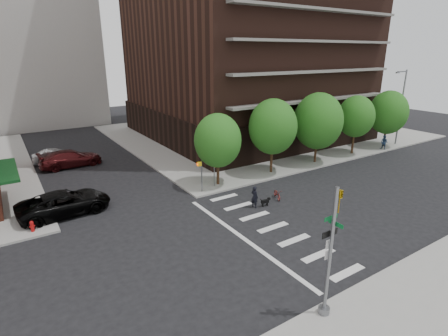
% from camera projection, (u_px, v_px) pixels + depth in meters
% --- Properties ---
extents(ground, '(120.00, 120.00, 0.00)m').
position_uv_depth(ground, '(236.00, 240.00, 21.72)').
color(ground, black).
rests_on(ground, ground).
extents(sidewalk_ne, '(39.00, 33.00, 0.15)m').
position_uv_depth(sidewalk_ne, '(259.00, 131.00, 50.98)').
color(sidewalk_ne, gray).
rests_on(sidewalk_ne, ground).
extents(crosswalk, '(3.85, 13.00, 0.01)m').
position_uv_depth(crosswalk, '(264.00, 230.00, 22.86)').
color(crosswalk, silver).
rests_on(crosswalk, ground).
extents(tree_a, '(4.00, 4.00, 5.90)m').
position_uv_depth(tree_a, '(218.00, 141.00, 29.27)').
color(tree_a, '#301E11').
rests_on(tree_a, sidewalk_ne).
extents(tree_b, '(4.50, 4.50, 6.65)m').
position_uv_depth(tree_b, '(273.00, 127.00, 32.21)').
color(tree_b, '#301E11').
rests_on(tree_b, sidewalk_ne).
extents(tree_c, '(5.00, 5.00, 6.80)m').
position_uv_depth(tree_c, '(318.00, 121.00, 35.34)').
color(tree_c, '#301E11').
rests_on(tree_c, sidewalk_ne).
extents(tree_d, '(4.00, 4.00, 6.20)m').
position_uv_depth(tree_d, '(356.00, 116.00, 38.47)').
color(tree_d, '#301E11').
rests_on(tree_d, sidewalk_ne).
extents(tree_e, '(4.50, 4.50, 6.35)m').
position_uv_depth(tree_e, '(388.00, 112.00, 41.60)').
color(tree_e, '#301E11').
rests_on(tree_e, sidewalk_ne).
extents(traffic_signal, '(0.90, 0.75, 6.00)m').
position_uv_depth(traffic_signal, '(329.00, 263.00, 14.66)').
color(traffic_signal, slate).
rests_on(traffic_signal, sidewalk_s).
extents(pedestrian_signal, '(2.18, 0.67, 2.60)m').
position_uv_depth(pedestrian_signal, '(204.00, 171.00, 28.64)').
color(pedestrian_signal, slate).
rests_on(pedestrian_signal, sidewalk_ne).
extents(fire_hydrant, '(0.24, 0.24, 0.73)m').
position_uv_depth(fire_hydrant, '(32.00, 226.00, 22.33)').
color(fire_hydrant, '#A50C0C').
rests_on(fire_hydrant, sidewalk_nw).
extents(streetlamp, '(2.14, 0.22, 9.00)m').
position_uv_depth(streetlamp, '(401.00, 103.00, 41.97)').
color(streetlamp, slate).
rests_on(streetlamp, sidewalk_ne).
extents(parked_car_black, '(3.43, 6.49, 1.74)m').
position_uv_depth(parked_car_black, '(65.00, 203.00, 24.90)').
color(parked_car_black, black).
rests_on(parked_car_black, ground).
extents(parked_car_maroon, '(2.74, 6.08, 1.73)m').
position_uv_depth(parked_car_maroon, '(71.00, 158.00, 35.33)').
color(parked_car_maroon, '#471113').
rests_on(parked_car_maroon, ground).
extents(parked_car_silver, '(1.90, 4.56, 1.47)m').
position_uv_depth(parked_car_silver, '(56.00, 156.00, 36.55)').
color(parked_car_silver, '#94979B').
rests_on(parked_car_silver, ground).
extents(scooter, '(1.11, 1.60, 0.80)m').
position_uv_depth(scooter, '(277.00, 194.00, 27.71)').
color(scooter, maroon).
rests_on(scooter, ground).
extents(dog_walker, '(0.68, 0.51, 1.69)m').
position_uv_depth(dog_walker, '(255.00, 197.00, 26.01)').
color(dog_walker, black).
rests_on(dog_walker, ground).
extents(dog, '(0.75, 0.28, 0.62)m').
position_uv_depth(dog, '(265.00, 201.00, 26.38)').
color(dog, black).
rests_on(dog, ground).
extents(pedestrian_far, '(0.88, 0.72, 1.68)m').
position_uv_depth(pedestrian_far, '(384.00, 142.00, 41.04)').
color(pedestrian_far, navy).
rests_on(pedestrian_far, sidewalk_ne).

